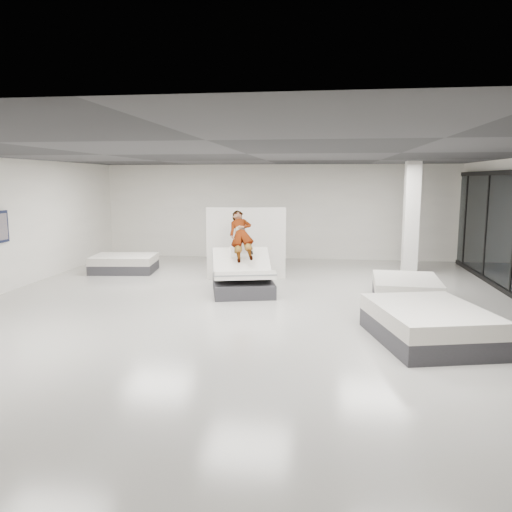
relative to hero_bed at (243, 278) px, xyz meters
name	(u,v)px	position (x,y,z in m)	size (l,w,h in m)	color
room	(247,234)	(0.35, -1.59, 1.25)	(14.00, 14.04, 3.20)	#ADAAA3
hero_bed	(243,278)	(0.00, 0.00, 0.00)	(1.80, 2.13, 1.12)	#323237
person	(241,244)	(-0.08, 0.31, 0.79)	(0.57, 0.38, 1.57)	slate
remote	(252,253)	(0.22, 0.02, 0.62)	(0.05, 0.14, 0.03)	black
divider_panel	(246,244)	(-0.16, 1.65, 0.63)	(2.15, 0.10, 1.95)	white
flat_bed_right_far	(406,289)	(3.76, -0.33, -0.09)	(1.52, 1.96, 0.51)	#323237
flat_bed_right_near	(429,324)	(3.67, -3.25, -0.05)	(2.13, 2.52, 0.60)	#323237
flat_bed_left_far	(124,264)	(-3.89, 2.22, -0.10)	(1.93, 1.54, 0.49)	#323237
column	(411,219)	(4.35, 2.91, 1.25)	(0.40, 0.40, 3.20)	white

